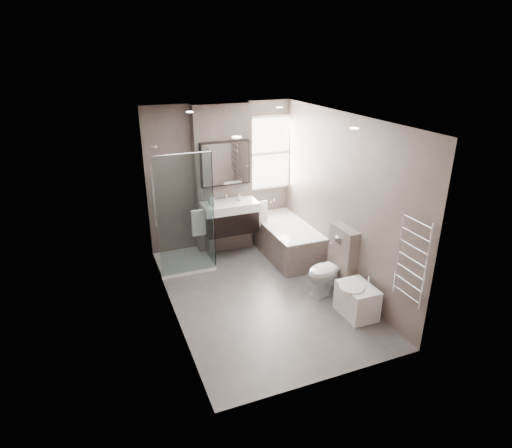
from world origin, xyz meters
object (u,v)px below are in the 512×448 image
toilet (329,270)px  bidet (357,300)px  bathtub (286,238)px  vanity (230,217)px

toilet → bidet: toilet is taller
bathtub → bidet: bearing=-87.5°
vanity → bidet: (1.01, -2.38, -0.51)m
bathtub → bidet: size_ratio=2.79×
bidet → bathtub: bearing=92.5°
toilet → bidet: 0.69m
bidet → vanity: bearing=113.1°
vanity → toilet: 2.00m
vanity → bathtub: (0.92, -0.33, -0.43)m
bathtub → toilet: 1.38m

